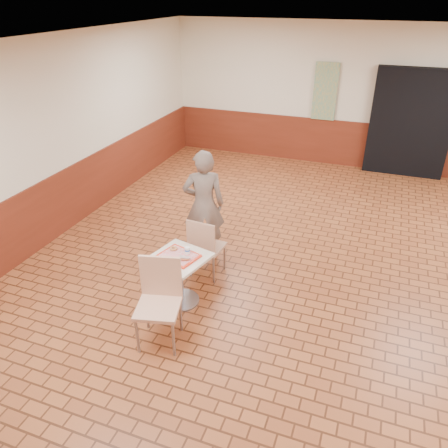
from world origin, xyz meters
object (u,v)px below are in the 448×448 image
(chair_main_back, at_px, (205,245))
(serving_tray, at_px, (179,256))
(paper_cup, at_px, (187,250))
(ring_donut, at_px, (173,248))
(customer, at_px, (204,205))
(main_table, at_px, (180,272))
(chair_main_front, at_px, (159,297))
(long_john_donut, at_px, (184,258))

(chair_main_back, xyz_separation_m, serving_tray, (-0.07, -0.64, 0.19))
(serving_tray, xyz_separation_m, paper_cup, (0.08, 0.07, 0.06))
(chair_main_back, distance_m, ring_donut, 0.62)
(customer, xyz_separation_m, paper_cup, (0.24, -1.09, -0.07))
(main_table, bearing_deg, serving_tray, 90.00)
(customer, height_order, serving_tray, customer)
(customer, xyz_separation_m, ring_donut, (0.04, -1.07, -0.10))
(chair_main_back, height_order, serving_tray, chair_main_back)
(chair_main_front, height_order, chair_main_back, chair_main_front)
(chair_main_front, bearing_deg, long_john_donut, 72.13)
(serving_tray, xyz_separation_m, ring_donut, (-0.12, 0.09, 0.03))
(long_john_donut, bearing_deg, paper_cup, 98.59)
(ring_donut, xyz_separation_m, paper_cup, (0.20, -0.02, 0.03))
(chair_main_front, bearing_deg, customer, 82.75)
(chair_main_front, bearing_deg, serving_tray, 81.76)
(chair_main_front, relative_size, long_john_donut, 6.65)
(chair_main_back, relative_size, serving_tray, 1.99)
(chair_main_front, relative_size, paper_cup, 11.92)
(ring_donut, bearing_deg, chair_main_front, -76.09)
(chair_main_back, xyz_separation_m, ring_donut, (-0.19, -0.55, 0.22))
(main_table, xyz_separation_m, chair_main_back, (0.07, 0.64, 0.04))
(main_table, xyz_separation_m, ring_donut, (-0.12, 0.09, 0.26))
(chair_main_front, distance_m, long_john_donut, 0.60)
(customer, height_order, ring_donut, customer)
(ring_donut, bearing_deg, serving_tray, -38.36)
(main_table, distance_m, paper_cup, 0.31)
(customer, bearing_deg, ring_donut, 68.07)
(main_table, relative_size, customer, 0.41)
(main_table, bearing_deg, long_john_donut, -35.74)
(serving_tray, bearing_deg, long_john_donut, -35.74)
(serving_tray, distance_m, ring_donut, 0.15)
(long_john_donut, bearing_deg, chair_main_front, -93.66)
(serving_tray, bearing_deg, main_table, -90.00)
(main_table, xyz_separation_m, serving_tray, (0.00, 0.00, 0.23))
(main_table, relative_size, ring_donut, 6.91)
(chair_main_back, relative_size, paper_cup, 10.55)
(chair_main_front, xyz_separation_m, ring_donut, (-0.18, 0.74, 0.15))
(main_table, height_order, serving_tray, serving_tray)
(long_john_donut, bearing_deg, serving_tray, 144.26)
(customer, xyz_separation_m, long_john_donut, (0.26, -1.24, -0.10))
(main_table, height_order, ring_donut, ring_donut)
(ring_donut, relative_size, long_john_donut, 0.64)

